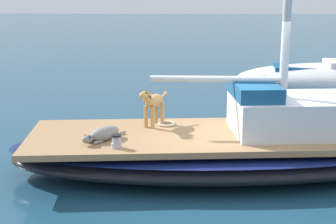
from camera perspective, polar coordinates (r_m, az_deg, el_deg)
The scene contains 7 objects.
ground_plane at distance 8.60m, azimuth 6.71°, elevation -6.62°, with size 120.00×120.00×0.00m, color navy.
sailboat_main at distance 8.49m, azimuth 6.78°, elevation -4.50°, with size 3.21×7.45×0.66m.
cabin_house at distance 8.58m, azimuth 14.26°, elevation 0.01°, with size 1.61×2.35×0.84m.
dog_tan at distance 8.67m, azimuth -1.74°, elevation 1.10°, with size 0.89×0.47×0.70m.
dog_grey at distance 7.96m, azimuth -7.46°, elevation -2.52°, with size 0.83×0.62×0.22m.
deck_winch at distance 7.57m, azimuth -5.93°, elevation -3.39°, with size 0.16×0.16×0.21m.
coiled_rope at distance 8.82m, azimuth -0.16°, elevation -1.36°, with size 0.32×0.32×0.04m, color beige.
Camera 1 is at (8.05, -0.65, 2.97)m, focal length 53.22 mm.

